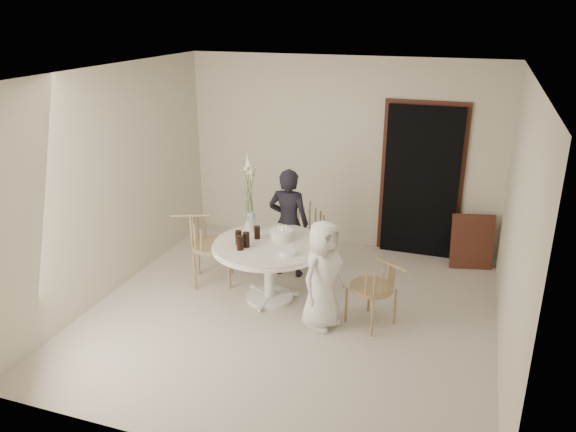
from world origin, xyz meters
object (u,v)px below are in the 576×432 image
(girl, at_px, (289,223))
(flower_vase, at_px, (250,201))
(birthday_cake, at_px, (281,235))
(chair_right, at_px, (380,284))
(table, at_px, (269,252))
(boy, at_px, (323,275))
(chair_far, at_px, (309,227))
(chair_left, at_px, (202,238))

(girl, height_order, flower_vase, flower_vase)
(birthday_cake, bearing_deg, chair_right, -16.11)
(flower_vase, bearing_deg, table, -39.33)
(table, height_order, boy, boy)
(chair_right, bearing_deg, girl, -94.08)
(chair_far, distance_m, flower_vase, 1.18)
(chair_left, xyz_separation_m, birthday_cake, (1.06, -0.02, 0.20))
(chair_far, relative_size, chair_left, 0.85)
(chair_left, bearing_deg, table, -120.56)
(chair_right, xyz_separation_m, chair_left, (-2.31, 0.38, 0.06))
(chair_right, height_order, chair_left, chair_left)
(chair_left, relative_size, birthday_cake, 3.44)
(chair_left, bearing_deg, chair_far, -68.44)
(chair_right, relative_size, flower_vase, 0.84)
(table, relative_size, chair_right, 1.62)
(chair_right, distance_m, birthday_cake, 1.32)
(boy, distance_m, birthday_cake, 0.85)
(birthday_cake, height_order, flower_vase, flower_vase)
(chair_left, bearing_deg, girl, -81.04)
(table, xyz_separation_m, girl, (-0.00, 0.72, 0.10))
(table, bearing_deg, boy, -26.10)
(chair_far, height_order, flower_vase, flower_vase)
(chair_right, distance_m, chair_left, 2.34)
(table, xyz_separation_m, flower_vase, (-0.35, 0.29, 0.49))
(birthday_cake, bearing_deg, boy, -38.22)
(birthday_cake, bearing_deg, table, -126.01)
(boy, bearing_deg, table, 87.52)
(chair_right, bearing_deg, chair_left, -68.76)
(birthday_cake, bearing_deg, chair_left, 179.12)
(chair_left, height_order, girl, girl)
(chair_far, xyz_separation_m, chair_left, (-1.10, -1.02, 0.09))
(chair_left, height_order, birthday_cake, chair_left)
(table, height_order, chair_left, chair_left)
(table, xyz_separation_m, boy, (0.76, -0.37, -0.00))
(chair_far, bearing_deg, chair_right, -63.11)
(chair_far, xyz_separation_m, boy, (0.62, -1.55, 0.11))
(chair_right, xyz_separation_m, boy, (-0.59, -0.15, 0.08))
(girl, xyz_separation_m, flower_vase, (-0.35, -0.43, 0.39))
(chair_left, bearing_deg, flower_vase, -98.98)
(boy, bearing_deg, girl, 58.55)
(table, height_order, chair_far, chair_far)
(chair_left, bearing_deg, birthday_cake, -112.00)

